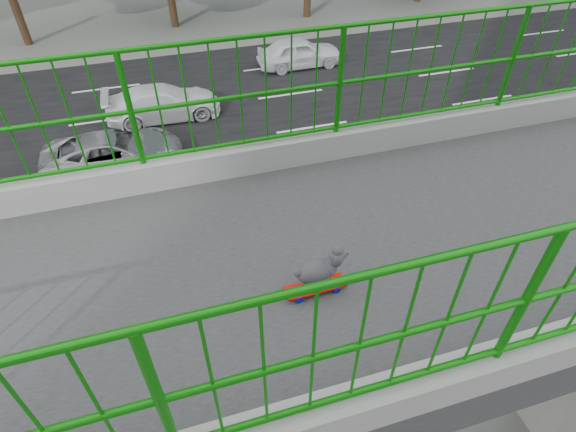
% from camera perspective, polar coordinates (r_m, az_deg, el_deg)
% --- Properties ---
extents(road, '(18.00, 90.00, 0.02)m').
position_cam_1_polar(road, '(18.59, -21.17, 6.39)').
color(road, black).
rests_on(road, ground).
extents(skateboard, '(0.16, 0.49, 0.06)m').
position_cam_1_polar(skateboard, '(3.73, 3.36, -8.70)').
color(skateboard, red).
rests_on(skateboard, footbridge).
extents(poodle, '(0.19, 0.44, 0.36)m').
position_cam_1_polar(poodle, '(3.58, 3.85, -6.43)').
color(poodle, '#2E2C32').
rests_on(poodle, skateboard).
extents(car_1, '(1.68, 4.81, 1.58)m').
position_cam_1_polar(car_1, '(16.20, 9.69, 6.73)').
color(car_1, '#B20715').
rests_on(car_1, ground).
extents(car_2, '(2.22, 4.81, 1.34)m').
position_cam_1_polar(car_2, '(17.70, -20.57, 7.29)').
color(car_2, '#9A9A9F').
rests_on(car_2, ground).
extents(car_3, '(1.88, 4.63, 1.34)m').
position_cam_1_polar(car_3, '(20.39, -15.06, 13.26)').
color(car_3, white).
rests_on(car_3, ground).
extents(car_4, '(1.66, 4.11, 1.40)m').
position_cam_1_polar(car_4, '(24.31, 1.39, 19.37)').
color(car_4, white).
rests_on(car_4, ground).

